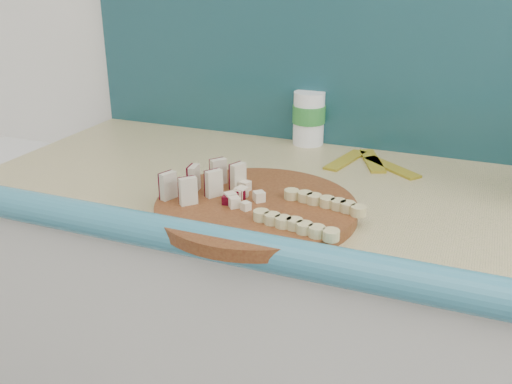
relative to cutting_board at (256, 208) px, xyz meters
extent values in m
cylinder|color=#4F2110|center=(0.00, 0.00, 0.00)|extent=(0.42, 0.42, 0.02)
cube|color=beige|center=(-0.15, -0.04, 0.04)|extent=(0.02, 0.03, 0.05)
cube|color=#480512|center=(-0.16, -0.04, 0.04)|extent=(0.01, 0.03, 0.05)
cube|color=beige|center=(-0.13, 0.01, 0.04)|extent=(0.02, 0.03, 0.05)
cube|color=#480512|center=(-0.13, 0.01, 0.04)|extent=(0.01, 0.03, 0.05)
cube|color=beige|center=(-0.10, 0.06, 0.04)|extent=(0.02, 0.03, 0.05)
cube|color=#480512|center=(-0.11, 0.06, 0.04)|extent=(0.01, 0.03, 0.05)
cube|color=beige|center=(-0.11, -0.05, 0.04)|extent=(0.02, 0.03, 0.05)
cube|color=#480512|center=(-0.11, -0.05, 0.04)|extent=(0.01, 0.03, 0.05)
cube|color=beige|center=(-0.08, 0.00, 0.04)|extent=(0.02, 0.03, 0.05)
cube|color=#480512|center=(-0.09, 0.00, 0.04)|extent=(0.01, 0.03, 0.05)
cube|color=beige|center=(-0.06, 0.05, 0.04)|extent=(0.02, 0.03, 0.05)
cube|color=#480512|center=(-0.06, 0.05, 0.04)|extent=(0.01, 0.03, 0.05)
cube|color=beige|center=(-0.01, 0.00, 0.02)|extent=(0.02, 0.02, 0.02)
cube|color=beige|center=(-0.01, 0.01, 0.02)|extent=(0.02, 0.02, 0.02)
cube|color=#480512|center=(-0.01, 0.02, 0.02)|extent=(0.02, 0.02, 0.02)
cube|color=beige|center=(-0.02, 0.01, 0.02)|extent=(0.02, 0.02, 0.02)
cube|color=beige|center=(-0.03, 0.02, 0.02)|extent=(0.02, 0.02, 0.02)
cube|color=beige|center=(-0.04, 0.02, 0.02)|extent=(0.02, 0.02, 0.02)
cube|color=beige|center=(-0.03, 0.00, 0.02)|extent=(0.02, 0.02, 0.02)
cube|color=beige|center=(-0.04, -0.01, 0.02)|extent=(0.02, 0.02, 0.02)
cube|color=#480512|center=(-0.03, -0.02, 0.02)|extent=(0.02, 0.02, 0.02)
cube|color=beige|center=(-0.02, -0.01, 0.02)|extent=(0.02, 0.02, 0.02)
cube|color=beige|center=(-0.01, -0.01, 0.02)|extent=(0.02, 0.02, 0.02)
cylinder|color=#CBBC7C|center=(0.03, -0.06, 0.02)|extent=(0.03, 0.03, 0.02)
cylinder|color=#CBBC7C|center=(0.05, -0.07, 0.02)|extent=(0.03, 0.03, 0.02)
cylinder|color=#CBBC7C|center=(0.08, -0.07, 0.02)|extent=(0.03, 0.03, 0.02)
cylinder|color=#CBBC7C|center=(0.10, -0.07, 0.02)|extent=(0.03, 0.03, 0.02)
cylinder|color=#CBBC7C|center=(0.12, -0.08, 0.02)|extent=(0.03, 0.03, 0.02)
cylinder|color=#CBBC7C|center=(0.14, -0.08, 0.02)|extent=(0.03, 0.03, 0.02)
cylinder|color=#CBBC7C|center=(0.16, -0.09, 0.02)|extent=(0.03, 0.03, 0.02)
cylinder|color=#CBBC7C|center=(0.05, 0.04, 0.02)|extent=(0.03, 0.03, 0.02)
cylinder|color=#CBBC7C|center=(0.08, 0.04, 0.02)|extent=(0.03, 0.03, 0.02)
cylinder|color=#CBBC7C|center=(0.10, 0.03, 0.02)|extent=(0.03, 0.03, 0.02)
cylinder|color=#CBBC7C|center=(0.12, 0.03, 0.02)|extent=(0.03, 0.03, 0.02)
cylinder|color=#CBBC7C|center=(0.14, 0.03, 0.02)|extent=(0.03, 0.03, 0.02)
cylinder|color=#CBBC7C|center=(0.16, 0.02, 0.02)|extent=(0.03, 0.03, 0.02)
cylinder|color=#CBBC7C|center=(0.18, 0.02, 0.02)|extent=(0.03, 0.03, 0.02)
cylinder|color=white|center=(-0.04, 0.43, 0.05)|extent=(0.07, 0.07, 0.13)
cylinder|color=#328C3A|center=(-0.04, 0.43, 0.06)|extent=(0.08, 0.08, 0.04)
cube|color=gold|center=(0.08, 0.34, -0.01)|extent=(0.07, 0.15, 0.01)
cube|color=gold|center=(0.14, 0.36, -0.01)|extent=(0.09, 0.15, 0.01)
cube|color=gold|center=(0.18, 0.33, -0.01)|extent=(0.14, 0.12, 0.01)
camera|label=1|loc=(0.35, -0.86, 0.41)|focal=40.00mm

